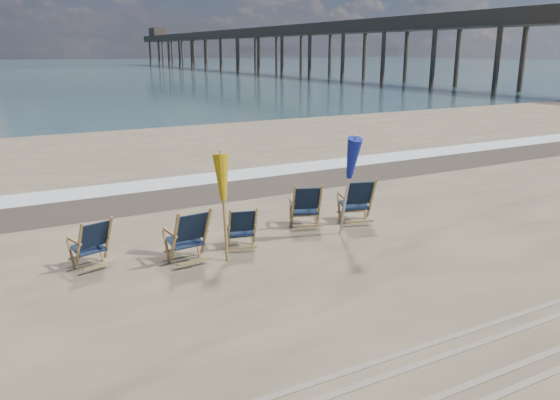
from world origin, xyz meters
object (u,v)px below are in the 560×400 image
(beach_chair_1, at_px, (206,233))
(beach_chair_3, at_px, (320,206))
(beach_chair_0, at_px, (108,240))
(fishing_pier, at_px, (273,44))
(beach_chair_2, at_px, (255,227))
(umbrella_blue, at_px, (348,159))
(beach_chair_4, at_px, (372,200))
(umbrella_yellow, at_px, (224,184))

(beach_chair_1, bearing_deg, beach_chair_3, -172.09)
(beach_chair_0, relative_size, beach_chair_3, 0.94)
(beach_chair_1, distance_m, fishing_pier, 82.32)
(beach_chair_2, xyz_separation_m, umbrella_blue, (1.95, -0.27, 1.20))
(beach_chair_0, relative_size, umbrella_blue, 0.44)
(beach_chair_4, xyz_separation_m, umbrella_blue, (-1.04, -0.49, 1.10))
(beach_chair_3, xyz_separation_m, umbrella_blue, (0.14, -0.77, 1.14))
(beach_chair_0, height_order, fishing_pier, fishing_pier)
(umbrella_yellow, height_order, fishing_pier, fishing_pier)
(beach_chair_1, xyz_separation_m, beach_chair_3, (2.86, 0.64, -0.03))
(beach_chair_4, distance_m, fishing_pier, 80.13)
(beach_chair_2, bearing_deg, beach_chair_1, 22.58)
(beach_chair_2, xyz_separation_m, beach_chair_3, (1.80, 0.50, 0.06))
(beach_chair_4, bearing_deg, fishing_pier, -98.70)
(beach_chair_0, xyz_separation_m, umbrella_yellow, (1.96, -0.69, 0.95))
(fishing_pier, bearing_deg, beach_chair_4, -116.42)
(fishing_pier, bearing_deg, beach_chair_0, -120.03)
(beach_chair_0, height_order, beach_chair_4, beach_chair_4)
(beach_chair_2, relative_size, umbrella_blue, 0.41)
(beach_chair_0, bearing_deg, fishing_pier, -135.54)
(beach_chair_0, height_order, beach_chair_2, beach_chair_0)
(beach_chair_0, bearing_deg, beach_chair_2, 153.18)
(fishing_pier, bearing_deg, beach_chair_2, -118.23)
(beach_chair_0, xyz_separation_m, beach_chair_4, (5.64, -0.31, 0.06))
(beach_chair_0, xyz_separation_m, fishing_pier, (41.25, 71.35, 4.17))
(beach_chair_1, relative_size, umbrella_blue, 0.50)
(beach_chair_1, xyz_separation_m, umbrella_blue, (3.00, -0.13, 1.11))
(umbrella_yellow, bearing_deg, beach_chair_3, 14.78)
(beach_chair_0, xyz_separation_m, umbrella_blue, (4.60, -0.80, 1.17))
(beach_chair_2, distance_m, fishing_pier, 81.70)
(beach_chair_0, bearing_deg, umbrella_blue, 154.63)
(beach_chair_1, bearing_deg, umbrella_yellow, 171.79)
(beach_chair_0, height_order, beach_chair_3, beach_chair_3)
(umbrella_yellow, xyz_separation_m, umbrella_blue, (2.64, -0.11, 0.22))
(beach_chair_4, bearing_deg, umbrella_yellow, 23.61)
(beach_chair_1, xyz_separation_m, fishing_pier, (39.65, 72.02, 4.11))
(beach_chair_3, distance_m, fishing_pier, 80.41)
(beach_chair_3, xyz_separation_m, fishing_pier, (36.79, 71.38, 4.13))
(beach_chair_2, distance_m, beach_chair_3, 1.87)
(beach_chair_2, xyz_separation_m, beach_chair_4, (2.99, 0.22, 0.10))
(umbrella_blue, bearing_deg, beach_chair_0, 170.14)
(umbrella_blue, bearing_deg, beach_chair_1, 177.43)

